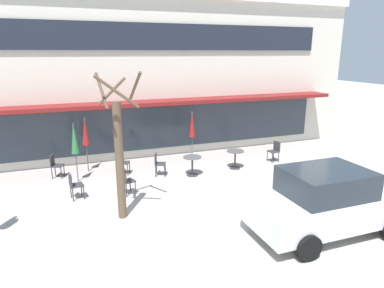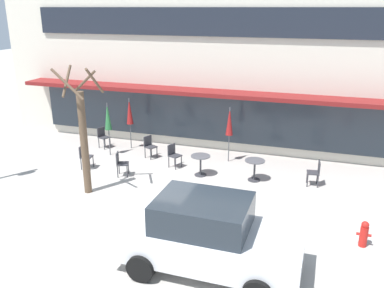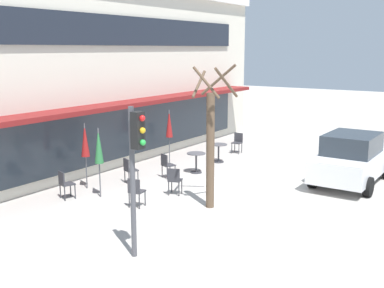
{
  "view_description": "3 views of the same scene",
  "coord_description": "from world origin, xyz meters",
  "px_view_note": "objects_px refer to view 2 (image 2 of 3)",
  "views": [
    {
      "loc": [
        -3.95,
        -8.69,
        4.65
      ],
      "look_at": [
        0.48,
        3.1,
        1.24
      ],
      "focal_mm": 32.0,
      "sensor_mm": 36.0,
      "label": 1
    },
    {
      "loc": [
        4.48,
        -10.04,
        5.82
      ],
      "look_at": [
        0.13,
        3.05,
        1.16
      ],
      "focal_mm": 38.0,
      "sensor_mm": 36.0,
      "label": 2
    },
    {
      "loc": [
        -14.26,
        -6.56,
        4.62
      ],
      "look_at": [
        -0.37,
        2.66,
        1.28
      ],
      "focal_mm": 45.0,
      "sensor_mm": 36.0,
      "label": 3
    }
  ],
  "objects_px": {
    "patio_umbrella_green_folded": "(108,117)",
    "patio_umbrella_corner_open": "(229,122)",
    "patio_umbrella_cream_folded": "(130,112)",
    "cafe_chair_0": "(173,154)",
    "cafe_chair_5": "(150,145)",
    "cafe_chair_3": "(85,155)",
    "fire_hydrant": "(364,234)",
    "cafe_chair_4": "(103,136)",
    "cafe_table_streetside": "(201,162)",
    "street_tree": "(83,136)",
    "cafe_chair_2": "(121,162)",
    "parked_sedan": "(207,235)",
    "cafe_table_near_wall": "(255,167)",
    "cafe_chair_1": "(315,171)"
  },
  "relations": [
    {
      "from": "street_tree",
      "to": "patio_umbrella_green_folded",
      "type": "bearing_deg",
      "value": 107.64
    },
    {
      "from": "parked_sedan",
      "to": "cafe_table_near_wall",
      "type": "bearing_deg",
      "value": 88.42
    },
    {
      "from": "patio_umbrella_cream_folded",
      "to": "cafe_chair_1",
      "type": "bearing_deg",
      "value": -11.34
    },
    {
      "from": "patio_umbrella_corner_open",
      "to": "street_tree",
      "type": "bearing_deg",
      "value": -131.5
    },
    {
      "from": "patio_umbrella_green_folded",
      "to": "cafe_chair_3",
      "type": "height_order",
      "value": "patio_umbrella_green_folded"
    },
    {
      "from": "patio_umbrella_green_folded",
      "to": "parked_sedan",
      "type": "bearing_deg",
      "value": -45.75
    },
    {
      "from": "patio_umbrella_green_folded",
      "to": "patio_umbrella_cream_folded",
      "type": "height_order",
      "value": "same"
    },
    {
      "from": "cafe_table_near_wall",
      "to": "street_tree",
      "type": "relative_size",
      "value": 0.18
    },
    {
      "from": "patio_umbrella_green_folded",
      "to": "cafe_chair_0",
      "type": "bearing_deg",
      "value": -7.83
    },
    {
      "from": "patio_umbrella_green_folded",
      "to": "cafe_table_near_wall",
      "type": "bearing_deg",
      "value": -6.64
    },
    {
      "from": "cafe_table_streetside",
      "to": "patio_umbrella_green_folded",
      "type": "distance_m",
      "value": 4.42
    },
    {
      "from": "patio_umbrella_green_folded",
      "to": "cafe_chair_1",
      "type": "distance_m",
      "value": 8.25
    },
    {
      "from": "cafe_chair_3",
      "to": "cafe_table_near_wall",
      "type": "bearing_deg",
      "value": 7.98
    },
    {
      "from": "street_tree",
      "to": "cafe_chair_2",
      "type": "bearing_deg",
      "value": 76.19
    },
    {
      "from": "patio_umbrella_cream_folded",
      "to": "parked_sedan",
      "type": "height_order",
      "value": "patio_umbrella_cream_folded"
    },
    {
      "from": "cafe_chair_2",
      "to": "cafe_chair_3",
      "type": "bearing_deg",
      "value": 171.91
    },
    {
      "from": "cafe_chair_4",
      "to": "parked_sedan",
      "type": "distance_m",
      "value": 9.63
    },
    {
      "from": "fire_hydrant",
      "to": "cafe_chair_5",
      "type": "bearing_deg",
      "value": 151.58
    },
    {
      "from": "cafe_table_streetside",
      "to": "cafe_chair_1",
      "type": "relative_size",
      "value": 0.85
    },
    {
      "from": "cafe_chair_2",
      "to": "parked_sedan",
      "type": "bearing_deg",
      "value": -43.71
    },
    {
      "from": "parked_sedan",
      "to": "fire_hydrant",
      "type": "bearing_deg",
      "value": 31.35
    },
    {
      "from": "patio_umbrella_cream_folded",
      "to": "cafe_chair_3",
      "type": "xyz_separation_m",
      "value": [
        -0.61,
        -2.64,
        -1.1
      ]
    },
    {
      "from": "cafe_chair_4",
      "to": "fire_hydrant",
      "type": "distance_m",
      "value": 11.3
    },
    {
      "from": "patio_umbrella_cream_folded",
      "to": "cafe_chair_5",
      "type": "height_order",
      "value": "patio_umbrella_cream_folded"
    },
    {
      "from": "cafe_chair_3",
      "to": "patio_umbrella_green_folded",
      "type": "bearing_deg",
      "value": 84.15
    },
    {
      "from": "patio_umbrella_cream_folded",
      "to": "cafe_chair_5",
      "type": "xyz_separation_m",
      "value": [
        1.23,
        -0.8,
        -1.1
      ]
    },
    {
      "from": "cafe_chair_0",
      "to": "cafe_chair_2",
      "type": "distance_m",
      "value": 2.06
    },
    {
      "from": "patio_umbrella_cream_folded",
      "to": "fire_hydrant",
      "type": "height_order",
      "value": "patio_umbrella_cream_folded"
    },
    {
      "from": "patio_umbrella_cream_folded",
      "to": "parked_sedan",
      "type": "xyz_separation_m",
      "value": [
        5.53,
        -7.18,
        -0.75
      ]
    },
    {
      "from": "patio_umbrella_cream_folded",
      "to": "cafe_chair_0",
      "type": "height_order",
      "value": "patio_umbrella_cream_folded"
    },
    {
      "from": "cafe_table_streetside",
      "to": "fire_hydrant",
      "type": "bearing_deg",
      "value": -30.31
    },
    {
      "from": "cafe_table_streetside",
      "to": "cafe_chair_0",
      "type": "relative_size",
      "value": 0.85
    },
    {
      "from": "cafe_chair_4",
      "to": "cafe_table_streetside",
      "type": "bearing_deg",
      "value": -18.31
    },
    {
      "from": "patio_umbrella_cream_folded",
      "to": "cafe_chair_2",
      "type": "xyz_separation_m",
      "value": [
        1.02,
        -2.88,
        -1.1
      ]
    },
    {
      "from": "cafe_chair_0",
      "to": "cafe_chair_5",
      "type": "xyz_separation_m",
      "value": [
        -1.29,
        0.66,
        0.0
      ]
    },
    {
      "from": "patio_umbrella_green_folded",
      "to": "patio_umbrella_corner_open",
      "type": "relative_size",
      "value": 1.0
    },
    {
      "from": "cafe_table_near_wall",
      "to": "cafe_chair_3",
      "type": "xyz_separation_m",
      "value": [
        -6.28,
        -0.88,
        0.01
      ]
    },
    {
      "from": "patio_umbrella_corner_open",
      "to": "cafe_chair_5",
      "type": "bearing_deg",
      "value": -169.61
    },
    {
      "from": "patio_umbrella_corner_open",
      "to": "fire_hydrant",
      "type": "xyz_separation_m",
      "value": [
        4.68,
        -4.81,
        -1.27
      ]
    },
    {
      "from": "cafe_table_streetside",
      "to": "patio_umbrella_green_folded",
      "type": "bearing_deg",
      "value": 168.2
    },
    {
      "from": "cafe_table_near_wall",
      "to": "cafe_chair_2",
      "type": "bearing_deg",
      "value": -166.55
    },
    {
      "from": "cafe_chair_4",
      "to": "cafe_chair_0",
      "type": "bearing_deg",
      "value": -17.43
    },
    {
      "from": "cafe_chair_1",
      "to": "parked_sedan",
      "type": "bearing_deg",
      "value": -111.24
    },
    {
      "from": "cafe_chair_4",
      "to": "cafe_chair_5",
      "type": "bearing_deg",
      "value": -11.81
    },
    {
      "from": "patio_umbrella_corner_open",
      "to": "fire_hydrant",
      "type": "relative_size",
      "value": 3.12
    },
    {
      "from": "parked_sedan",
      "to": "cafe_chair_2",
      "type": "bearing_deg",
      "value": 136.29
    },
    {
      "from": "cafe_chair_3",
      "to": "cafe_chair_4",
      "type": "bearing_deg",
      "value": 104.06
    },
    {
      "from": "patio_umbrella_corner_open",
      "to": "cafe_chair_4",
      "type": "xyz_separation_m",
      "value": [
        -5.57,
        -0.07,
        -1.1
      ]
    },
    {
      "from": "street_tree",
      "to": "cafe_chair_4",
      "type": "bearing_deg",
      "value": 113.79
    },
    {
      "from": "cafe_chair_2",
      "to": "fire_hydrant",
      "type": "relative_size",
      "value": 1.26
    }
  ]
}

